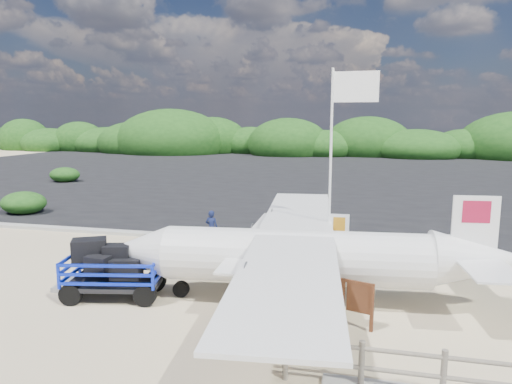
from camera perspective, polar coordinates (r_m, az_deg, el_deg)
ground at (r=15.09m, az=-4.63°, el=-11.22°), size 160.00×160.00×0.00m
asphalt_apron at (r=44.00m, az=7.34°, el=2.19°), size 90.00×50.00×0.04m
lagoon at (r=20.74m, az=-27.84°, el=-6.59°), size 9.00×7.00×0.40m
vegetation_band at (r=68.80m, az=9.48°, el=4.61°), size 124.00×8.00×4.40m
baggage_cart at (r=14.50m, az=-17.17°, el=-12.48°), size 3.25×2.24×1.49m
flagpole at (r=15.02m, az=8.92°, el=-11.40°), size 1.36×0.59×6.74m
signboard at (r=12.40m, az=11.04°, el=-16.04°), size 1.51×0.60×1.27m
crew_a at (r=19.15m, az=-5.57°, el=-4.48°), size 0.57×0.40×1.50m
crew_b at (r=19.05m, az=3.47°, el=-4.09°), size 0.94×0.78×1.78m
aircraft_large at (r=40.30m, az=24.04°, el=0.85°), size 14.97×14.97×4.10m
aircraft_small at (r=50.36m, az=-6.31°, el=3.08°), size 6.37×6.37×2.21m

